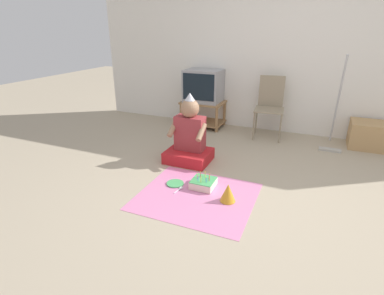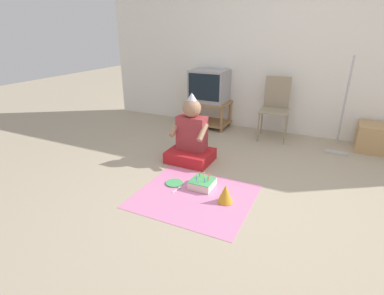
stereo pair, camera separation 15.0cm
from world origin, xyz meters
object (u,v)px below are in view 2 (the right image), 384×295
object	(u,v)px
tv	(209,86)
cardboard_box_stack	(377,138)
folding_chair	(276,104)
dust_mop	(341,125)
party_hat_blue	(225,193)
person_seated	(191,139)
birthday_cake	(202,183)
paper_plate	(174,183)

from	to	relation	value
tv	cardboard_box_stack	world-z (taller)	tv
tv	folding_chair	xyz separation A→B (m)	(1.08, -0.07, -0.17)
dust_mop	party_hat_blue	bearing A→B (deg)	-116.11
person_seated	folding_chair	bearing A→B (deg)	60.62
party_hat_blue	person_seated	bearing A→B (deg)	134.49
folding_chair	birthday_cake	xyz separation A→B (m)	(-0.33, -1.87, -0.46)
folding_chair	party_hat_blue	distance (m)	2.07
cardboard_box_stack	paper_plate	bearing A→B (deg)	-134.95
cardboard_box_stack	person_seated	world-z (taller)	person_seated
tv	dust_mop	size ratio (longest dim) A/B	0.46
tv	paper_plate	world-z (taller)	tv
cardboard_box_stack	party_hat_blue	xyz separation A→B (m)	(-1.37, -2.09, -0.08)
person_seated	birthday_cake	world-z (taller)	person_seated
person_seated	birthday_cake	bearing A→B (deg)	-54.41
party_hat_blue	paper_plate	world-z (taller)	party_hat_blue
person_seated	paper_plate	distance (m)	0.69
folding_chair	cardboard_box_stack	bearing A→B (deg)	2.44
folding_chair	cardboard_box_stack	distance (m)	1.39
cardboard_box_stack	birthday_cake	distance (m)	2.56
dust_mop	cardboard_box_stack	bearing A→B (deg)	26.81
cardboard_box_stack	paper_plate	distance (m)	2.81
cardboard_box_stack	dust_mop	world-z (taller)	dust_mop
birthday_cake	party_hat_blue	distance (m)	0.35
tv	person_seated	xyz separation A→B (m)	(0.34, -1.37, -0.39)
tv	birthday_cake	world-z (taller)	tv
tv	dust_mop	distance (m)	2.00
party_hat_blue	paper_plate	distance (m)	0.62
dust_mop	birthday_cake	bearing A→B (deg)	-125.83
birthday_cake	tv	bearing A→B (deg)	111.14
birthday_cake	paper_plate	world-z (taller)	birthday_cake
party_hat_blue	paper_plate	bearing A→B (deg)	170.35
folding_chair	person_seated	xyz separation A→B (m)	(-0.73, -1.30, -0.22)
tv	person_seated	world-z (taller)	tv
tv	folding_chair	bearing A→B (deg)	-3.46
tv	party_hat_blue	xyz separation A→B (m)	(1.06, -2.09, -0.58)
tv	person_seated	bearing A→B (deg)	-75.91
folding_chair	dust_mop	world-z (taller)	dust_mop
tv	birthday_cake	size ratio (longest dim) A/B	2.42
dust_mop	person_seated	xyz separation A→B (m)	(-1.62, -1.13, -0.09)
tv	person_seated	distance (m)	1.46
paper_plate	tv	bearing A→B (deg)	102.71
folding_chair	party_hat_blue	xyz separation A→B (m)	(-0.02, -2.03, -0.41)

